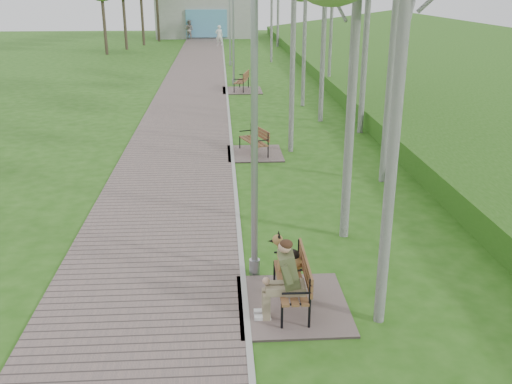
% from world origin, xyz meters
% --- Properties ---
extents(ground, '(120.00, 120.00, 0.00)m').
position_xyz_m(ground, '(0.00, 0.00, 0.00)').
color(ground, '#245211').
rests_on(ground, ground).
extents(walkway, '(3.50, 67.00, 0.04)m').
position_xyz_m(walkway, '(-1.75, 21.50, 0.02)').
color(walkway, '#6B5A56').
rests_on(walkway, ground).
extents(kerb, '(0.10, 67.00, 0.05)m').
position_xyz_m(kerb, '(0.00, 21.50, 0.03)').
color(kerb, '#999993').
rests_on(kerb, ground).
extents(embankment, '(14.00, 70.00, 1.60)m').
position_xyz_m(embankment, '(12.00, 20.00, 0.00)').
color(embankment, '#437827').
rests_on(embankment, ground).
extents(building_north, '(10.00, 5.20, 4.00)m').
position_xyz_m(building_north, '(-1.50, 50.97, 1.99)').
color(building_north, '#9E9E99').
rests_on(building_north, ground).
extents(bench_main, '(1.84, 2.05, 1.61)m').
position_xyz_m(bench_main, '(0.71, -1.34, 0.45)').
color(bench_main, '#6B5A56').
rests_on(bench_main, ground).
extents(bench_second, '(1.74, 1.93, 1.07)m').
position_xyz_m(bench_second, '(0.69, 7.89, 0.20)').
color(bench_second, '#6B5A56').
rests_on(bench_second, ground).
extents(bench_third, '(1.98, 2.20, 1.21)m').
position_xyz_m(bench_third, '(0.75, 19.42, 0.23)').
color(bench_third, '#6B5A56').
rests_on(bench_third, ground).
extents(lamp_post_near, '(0.20, 0.20, 5.27)m').
position_xyz_m(lamp_post_near, '(0.22, -0.14, 2.46)').
color(lamp_post_near, gray).
rests_on(lamp_post_near, ground).
extents(lamp_post_second, '(0.19, 0.19, 4.97)m').
position_xyz_m(lamp_post_second, '(0.42, 21.39, 2.32)').
color(lamp_post_second, gray).
rests_on(lamp_post_second, ground).
extents(lamp_post_third, '(0.18, 0.18, 4.78)m').
position_xyz_m(lamp_post_third, '(0.40, 29.11, 2.23)').
color(lamp_post_third, gray).
rests_on(lamp_post_third, ground).
extents(pedestrian_near, '(0.68, 0.49, 1.76)m').
position_xyz_m(pedestrian_near, '(-0.30, 41.95, 0.88)').
color(pedestrian_near, white).
rests_on(pedestrian_near, ground).
extents(pedestrian_far, '(1.12, 1.02, 1.86)m').
position_xyz_m(pedestrian_far, '(-3.20, 48.13, 0.93)').
color(pedestrian_far, gray).
rests_on(pedestrian_far, ground).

